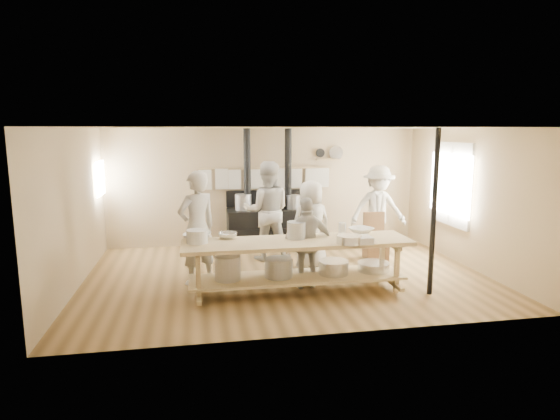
{
  "coord_description": "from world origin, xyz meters",
  "views": [
    {
      "loc": [
        -1.53,
        -7.9,
        2.57
      ],
      "look_at": [
        -0.08,
        0.2,
        1.15
      ],
      "focal_mm": 30.0,
      "sensor_mm": 36.0,
      "label": 1
    }
  ],
  "objects_px": {
    "stove": "(268,224)",
    "cook_right": "(307,243)",
    "cook_by_window": "(378,210)",
    "cook_center": "(311,225)",
    "cook_left": "(267,211)",
    "cook_far_left": "(197,228)",
    "roasting_pan": "(356,240)",
    "prep_table": "(297,261)",
    "chair": "(376,246)"
  },
  "relations": [
    {
      "from": "cook_far_left",
      "to": "chair",
      "type": "bearing_deg",
      "value": 162.91
    },
    {
      "from": "prep_table",
      "to": "cook_center",
      "type": "height_order",
      "value": "cook_center"
    },
    {
      "from": "cook_left",
      "to": "chair",
      "type": "xyz_separation_m",
      "value": [
        2.13,
        -0.4,
        -0.71
      ]
    },
    {
      "from": "cook_right",
      "to": "cook_by_window",
      "type": "xyz_separation_m",
      "value": [
        1.97,
        1.89,
        0.17
      ]
    },
    {
      "from": "cook_left",
      "to": "prep_table",
      "type": "bearing_deg",
      "value": 101.48
    },
    {
      "from": "stove",
      "to": "cook_center",
      "type": "xyz_separation_m",
      "value": [
        0.54,
        -1.74,
        0.3
      ]
    },
    {
      "from": "cook_far_left",
      "to": "cook_right",
      "type": "bearing_deg",
      "value": 132.81
    },
    {
      "from": "cook_left",
      "to": "cook_center",
      "type": "bearing_deg",
      "value": 141.17
    },
    {
      "from": "stove",
      "to": "chair",
      "type": "relative_size",
      "value": 2.78
    },
    {
      "from": "cook_center",
      "to": "cook_far_left",
      "type": "bearing_deg",
      "value": 2.09
    },
    {
      "from": "prep_table",
      "to": "cook_left",
      "type": "xyz_separation_m",
      "value": [
        -0.17,
        2.01,
        0.46
      ]
    },
    {
      "from": "cook_far_left",
      "to": "cook_left",
      "type": "relative_size",
      "value": 0.97
    },
    {
      "from": "prep_table",
      "to": "cook_center",
      "type": "distance_m",
      "value": 1.42
    },
    {
      "from": "roasting_pan",
      "to": "cook_left",
      "type": "bearing_deg",
      "value": 113.72
    },
    {
      "from": "stove",
      "to": "cook_far_left",
      "type": "relative_size",
      "value": 1.36
    },
    {
      "from": "cook_right",
      "to": "roasting_pan",
      "type": "xyz_separation_m",
      "value": [
        0.63,
        -0.55,
        0.15
      ]
    },
    {
      "from": "cook_center",
      "to": "cook_by_window",
      "type": "height_order",
      "value": "cook_by_window"
    },
    {
      "from": "cook_left",
      "to": "cook_center",
      "type": "height_order",
      "value": "cook_left"
    },
    {
      "from": "roasting_pan",
      "to": "cook_center",
      "type": "bearing_deg",
      "value": 101.01
    },
    {
      "from": "cook_left",
      "to": "roasting_pan",
      "type": "xyz_separation_m",
      "value": [
        1.03,
        -2.34,
        -0.08
      ]
    },
    {
      "from": "stove",
      "to": "cook_right",
      "type": "xyz_separation_m",
      "value": [
        0.22,
        -2.8,
        0.23
      ]
    },
    {
      "from": "cook_right",
      "to": "roasting_pan",
      "type": "height_order",
      "value": "cook_right"
    },
    {
      "from": "cook_by_window",
      "to": "cook_left",
      "type": "bearing_deg",
      "value": -174.7
    },
    {
      "from": "cook_center",
      "to": "roasting_pan",
      "type": "xyz_separation_m",
      "value": [
        0.31,
        -1.61,
        0.08
      ]
    },
    {
      "from": "roasting_pan",
      "to": "cook_by_window",
      "type": "bearing_deg",
      "value": 61.29
    },
    {
      "from": "prep_table",
      "to": "cook_far_left",
      "type": "relative_size",
      "value": 1.88
    },
    {
      "from": "cook_far_left",
      "to": "cook_left",
      "type": "bearing_deg",
      "value": -168.15
    },
    {
      "from": "cook_far_left",
      "to": "cook_by_window",
      "type": "relative_size",
      "value": 1.04
    },
    {
      "from": "cook_center",
      "to": "cook_right",
      "type": "xyz_separation_m",
      "value": [
        -0.32,
        -1.06,
        -0.08
      ]
    },
    {
      "from": "cook_left",
      "to": "roasting_pan",
      "type": "distance_m",
      "value": 2.55
    },
    {
      "from": "cook_left",
      "to": "cook_right",
      "type": "height_order",
      "value": "cook_left"
    },
    {
      "from": "cook_left",
      "to": "cook_by_window",
      "type": "bearing_deg",
      "value": -170.81
    },
    {
      "from": "cook_right",
      "to": "cook_by_window",
      "type": "relative_size",
      "value": 0.81
    },
    {
      "from": "cook_far_left",
      "to": "cook_right",
      "type": "relative_size",
      "value": 1.28
    },
    {
      "from": "cook_left",
      "to": "cook_by_window",
      "type": "relative_size",
      "value": 1.07
    },
    {
      "from": "cook_by_window",
      "to": "roasting_pan",
      "type": "relative_size",
      "value": 3.89
    },
    {
      "from": "cook_right",
      "to": "prep_table",
      "type": "bearing_deg",
      "value": 38.62
    },
    {
      "from": "chair",
      "to": "cook_by_window",
      "type": "bearing_deg",
      "value": 70.87
    },
    {
      "from": "cook_far_left",
      "to": "roasting_pan",
      "type": "distance_m",
      "value": 2.62
    },
    {
      "from": "stove",
      "to": "roasting_pan",
      "type": "bearing_deg",
      "value": -75.66
    },
    {
      "from": "cook_by_window",
      "to": "roasting_pan",
      "type": "xyz_separation_m",
      "value": [
        -1.34,
        -2.44,
        -0.02
      ]
    },
    {
      "from": "roasting_pan",
      "to": "stove",
      "type": "bearing_deg",
      "value": 104.34
    },
    {
      "from": "prep_table",
      "to": "chair",
      "type": "xyz_separation_m",
      "value": [
        1.96,
        1.6,
        -0.24
      ]
    },
    {
      "from": "cook_far_left",
      "to": "cook_left",
      "type": "height_order",
      "value": "cook_left"
    },
    {
      "from": "cook_by_window",
      "to": "chair",
      "type": "bearing_deg",
      "value": -111.98
    },
    {
      "from": "cook_right",
      "to": "stove",
      "type": "bearing_deg",
      "value": -91.32
    },
    {
      "from": "prep_table",
      "to": "cook_center",
      "type": "xyz_separation_m",
      "value": [
        0.54,
        1.28,
        0.31
      ]
    },
    {
      "from": "cook_center",
      "to": "chair",
      "type": "bearing_deg",
      "value": -179.93
    },
    {
      "from": "cook_left",
      "to": "chair",
      "type": "relative_size",
      "value": 2.1
    },
    {
      "from": "cook_center",
      "to": "cook_right",
      "type": "height_order",
      "value": "cook_center"
    }
  ]
}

